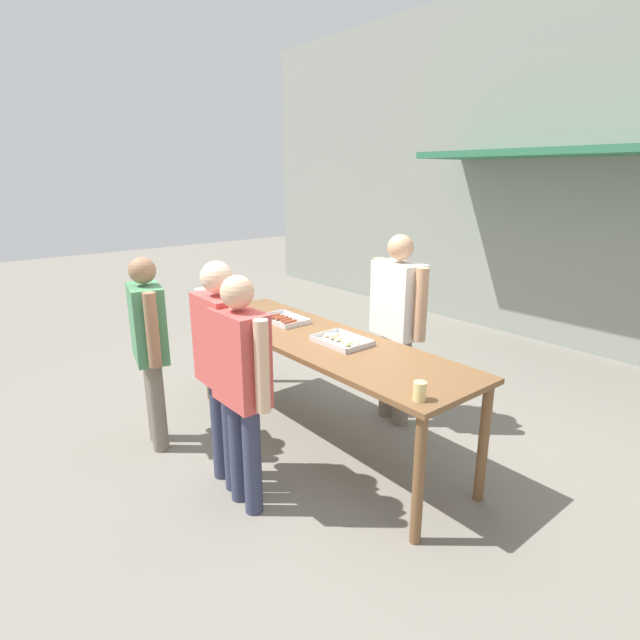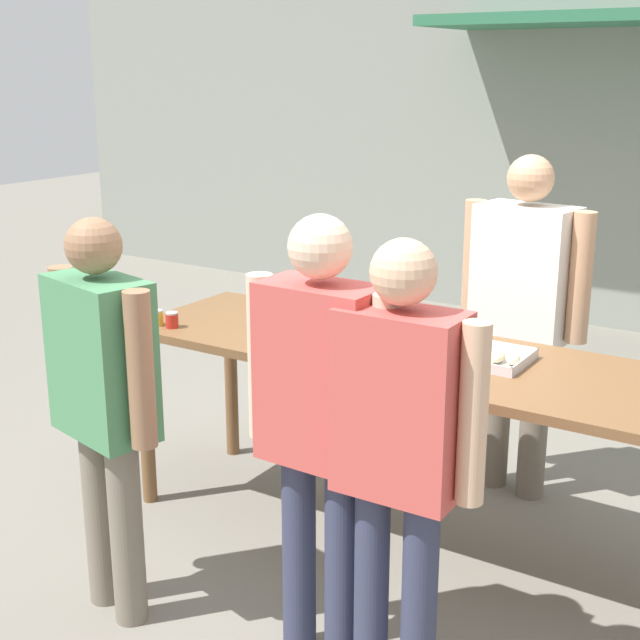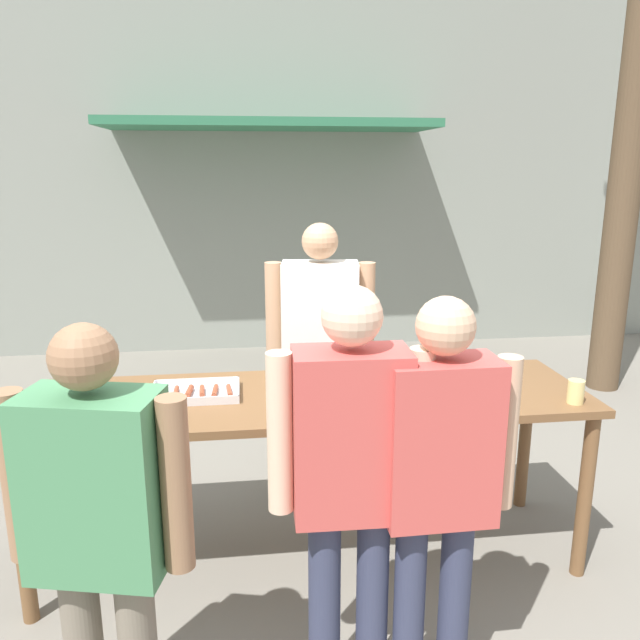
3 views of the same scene
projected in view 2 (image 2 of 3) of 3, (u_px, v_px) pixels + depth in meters
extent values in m
plane|color=slate|center=(420.00, 544.00, 4.01)|extent=(24.00, 24.00, 0.00)
cube|color=brown|center=(426.00, 358.00, 3.77)|extent=(2.77, 0.80, 0.04)
cylinder|color=brown|center=(146.00, 419.00, 4.30)|extent=(0.07, 0.07, 0.86)
cylinder|color=brown|center=(231.00, 380.00, 4.85)|extent=(0.07, 0.07, 0.86)
cube|color=silver|center=(320.00, 330.00, 4.10)|extent=(0.43, 0.28, 0.01)
cube|color=silver|center=(304.00, 332.00, 3.98)|extent=(0.43, 0.01, 0.03)
cube|color=silver|center=(336.00, 318.00, 4.20)|extent=(0.43, 0.01, 0.03)
cube|color=silver|center=(282.00, 318.00, 4.20)|extent=(0.01, 0.28, 0.03)
cube|color=silver|center=(360.00, 332.00, 3.98)|extent=(0.01, 0.28, 0.03)
cylinder|color=brown|center=(292.00, 321.00, 4.18)|extent=(0.02, 0.13, 0.02)
cylinder|color=brown|center=(302.00, 323.00, 4.14)|extent=(0.03, 0.14, 0.03)
cylinder|color=brown|center=(314.00, 325.00, 4.11)|extent=(0.04, 0.13, 0.03)
cylinder|color=brown|center=(326.00, 327.00, 4.08)|extent=(0.03, 0.12, 0.03)
cylinder|color=brown|center=(337.00, 329.00, 4.04)|extent=(0.03, 0.13, 0.03)
cylinder|color=brown|center=(350.00, 332.00, 4.00)|extent=(0.04, 0.14, 0.02)
cube|color=silver|center=(476.00, 358.00, 3.70)|extent=(0.43, 0.30, 0.01)
cube|color=silver|center=(462.00, 363.00, 3.57)|extent=(0.43, 0.01, 0.03)
cube|color=silver|center=(490.00, 344.00, 3.81)|extent=(0.43, 0.01, 0.03)
cube|color=silver|center=(431.00, 345.00, 3.80)|extent=(0.01, 0.30, 0.03)
cube|color=silver|center=(525.00, 362.00, 3.58)|extent=(0.01, 0.30, 0.03)
ellipsoid|color=beige|center=(441.00, 346.00, 3.78)|extent=(0.05, 0.10, 0.03)
ellipsoid|color=beige|center=(456.00, 347.00, 3.75)|extent=(0.08, 0.12, 0.05)
ellipsoid|color=beige|center=(469.00, 352.00, 3.71)|extent=(0.06, 0.10, 0.03)
ellipsoid|color=beige|center=(484.00, 353.00, 3.68)|extent=(0.06, 0.10, 0.04)
ellipsoid|color=beige|center=(498.00, 356.00, 3.63)|extent=(0.07, 0.12, 0.05)
ellipsoid|color=beige|center=(514.00, 359.00, 3.60)|extent=(0.07, 0.10, 0.04)
cylinder|color=gold|center=(157.00, 319.00, 4.17)|extent=(0.06, 0.06, 0.07)
cylinder|color=#B2B2B7|center=(157.00, 311.00, 4.16)|extent=(0.06, 0.06, 0.01)
cylinder|color=#B22319|center=(172.00, 321.00, 4.13)|extent=(0.06, 0.06, 0.07)
cylinder|color=#B2B2B7|center=(172.00, 313.00, 4.12)|extent=(0.06, 0.06, 0.01)
cylinder|color=#756B5B|center=(497.00, 410.00, 4.50)|extent=(0.14, 0.14, 0.81)
cylinder|color=#756B5B|center=(534.00, 420.00, 4.37)|extent=(0.14, 0.14, 0.81)
cube|color=silver|center=(525.00, 273.00, 4.23)|extent=(0.49, 0.31, 0.64)
sphere|color=tan|center=(531.00, 178.00, 4.11)|extent=(0.22, 0.22, 0.22)
cylinder|color=tan|center=(473.00, 261.00, 4.40)|extent=(0.10, 0.10, 0.61)
cylinder|color=tan|center=(581.00, 278.00, 4.06)|extent=(0.10, 0.10, 0.61)
cylinder|color=#756B5B|center=(127.00, 532.00, 3.37)|extent=(0.13, 0.13, 0.75)
cylinder|color=#756B5B|center=(100.00, 515.00, 3.50)|extent=(0.13, 0.13, 0.75)
cube|color=#478456|center=(101.00, 358.00, 3.25)|extent=(0.46, 0.32, 0.60)
sphere|color=#936B4C|center=(93.00, 246.00, 3.14)|extent=(0.20, 0.20, 0.20)
cylinder|color=#936B4C|center=(140.00, 370.00, 3.07)|extent=(0.09, 0.09, 0.57)
cylinder|color=#936B4C|center=(66.00, 339.00, 3.43)|extent=(0.09, 0.09, 0.57)
cylinder|color=#333851|center=(419.00, 603.00, 2.92)|extent=(0.12, 0.12, 0.76)
cylinder|color=#333851|center=(372.00, 587.00, 3.01)|extent=(0.12, 0.12, 0.76)
cube|color=#C64C47|center=(400.00, 404.00, 2.77)|extent=(0.40, 0.22, 0.60)
sphere|color=#DBAD89|center=(404.00, 272.00, 2.66)|extent=(0.21, 0.21, 0.21)
cylinder|color=#DBAD89|center=(473.00, 415.00, 2.65)|extent=(0.09, 0.09, 0.57)
cylinder|color=#DBAD89|center=(334.00, 385.00, 2.89)|extent=(0.09, 0.09, 0.57)
cylinder|color=#333851|center=(342.00, 569.00, 3.10)|extent=(0.12, 0.12, 0.78)
cylinder|color=#333851|center=(299.00, 553.00, 3.20)|extent=(0.12, 0.12, 0.78)
cube|color=#C64C47|center=(320.00, 374.00, 2.96)|extent=(0.41, 0.23, 0.62)
sphere|color=beige|center=(320.00, 247.00, 2.84)|extent=(0.21, 0.21, 0.21)
cylinder|color=beige|center=(385.00, 384.00, 2.82)|extent=(0.09, 0.09, 0.59)
cylinder|color=beige|center=(261.00, 357.00, 3.09)|extent=(0.09, 0.09, 0.59)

